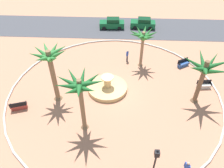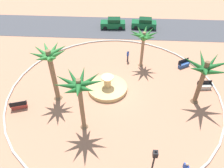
{
  "view_description": "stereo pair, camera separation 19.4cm",
  "coord_description": "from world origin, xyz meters",
  "px_view_note": "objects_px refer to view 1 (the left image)",
  "views": [
    {
      "loc": [
        0.66,
        -17.51,
        15.98
      ],
      "look_at": [
        -0.22,
        0.09,
        1.0
      ],
      "focal_mm": 34.38,
      "sensor_mm": 36.0,
      "label": 1
    },
    {
      "loc": [
        0.86,
        -17.5,
        15.98
      ],
      "look_at": [
        -0.22,
        0.09,
        1.0
      ],
      "focal_mm": 34.38,
      "sensor_mm": 36.0,
      "label": 2
    }
  ],
  "objects_px": {
    "palm_tree_by_curb": "(205,71)",
    "parked_car_leftmost": "(112,23)",
    "parked_car_second": "(143,23)",
    "bench_north": "(204,86)",
    "fountain": "(107,88)",
    "bench_west": "(183,64)",
    "person_cyclist_photo": "(127,55)",
    "palm_tree_far_side": "(143,38)",
    "palm_tree_mid_plaza": "(50,62)",
    "bench_east": "(19,106)",
    "lamppost": "(154,165)",
    "person_cyclist_helmet": "(187,168)",
    "palm_tree_near_fountain": "(80,89)"
  },
  "relations": [
    {
      "from": "fountain",
      "to": "parked_car_leftmost",
      "type": "bearing_deg",
      "value": 90.97
    },
    {
      "from": "person_cyclist_helmet",
      "to": "person_cyclist_photo",
      "type": "relative_size",
      "value": 0.95
    },
    {
      "from": "palm_tree_near_fountain",
      "to": "person_cyclist_photo",
      "type": "bearing_deg",
      "value": 70.34
    },
    {
      "from": "person_cyclist_photo",
      "to": "parked_car_leftmost",
      "type": "bearing_deg",
      "value": 104.19
    },
    {
      "from": "palm_tree_by_curb",
      "to": "parked_car_leftmost",
      "type": "relative_size",
      "value": 1.3
    },
    {
      "from": "palm_tree_by_curb",
      "to": "lamppost",
      "type": "height_order",
      "value": "palm_tree_by_curb"
    },
    {
      "from": "palm_tree_far_side",
      "to": "bench_north",
      "type": "xyz_separation_m",
      "value": [
        6.84,
        -4.07,
        -3.58
      ]
    },
    {
      "from": "palm_tree_mid_plaza",
      "to": "bench_west",
      "type": "bearing_deg",
      "value": 24.66
    },
    {
      "from": "palm_tree_by_curb",
      "to": "person_cyclist_photo",
      "type": "height_order",
      "value": "palm_tree_by_curb"
    },
    {
      "from": "palm_tree_far_side",
      "to": "parked_car_second",
      "type": "xyz_separation_m",
      "value": [
        0.93,
        10.82,
        -3.14
      ]
    },
    {
      "from": "fountain",
      "to": "parked_car_second",
      "type": "relative_size",
      "value": 1.06
    },
    {
      "from": "bench_west",
      "to": "person_cyclist_photo",
      "type": "xyz_separation_m",
      "value": [
        -7.1,
        0.74,
        0.6
      ]
    },
    {
      "from": "person_cyclist_photo",
      "to": "parked_car_leftmost",
      "type": "height_order",
      "value": "person_cyclist_photo"
    },
    {
      "from": "person_cyclist_photo",
      "to": "parked_car_second",
      "type": "bearing_deg",
      "value": 75.25
    },
    {
      "from": "fountain",
      "to": "lamppost",
      "type": "distance_m",
      "value": 11.2
    },
    {
      "from": "person_cyclist_helmet",
      "to": "parked_car_leftmost",
      "type": "distance_m",
      "value": 25.75
    },
    {
      "from": "bench_north",
      "to": "person_cyclist_helmet",
      "type": "relative_size",
      "value": 1.02
    },
    {
      "from": "lamppost",
      "to": "parked_car_second",
      "type": "height_order",
      "value": "lamppost"
    },
    {
      "from": "palm_tree_by_curb",
      "to": "parked_car_second",
      "type": "height_order",
      "value": "palm_tree_by_curb"
    },
    {
      "from": "palm_tree_mid_plaza",
      "to": "parked_car_leftmost",
      "type": "distance_m",
      "value": 18.18
    },
    {
      "from": "person_cyclist_photo",
      "to": "bench_north",
      "type": "bearing_deg",
      "value": -29.74
    },
    {
      "from": "palm_tree_far_side",
      "to": "palm_tree_near_fountain",
      "type": "bearing_deg",
      "value": -118.89
    },
    {
      "from": "fountain",
      "to": "bench_east",
      "type": "distance_m",
      "value": 9.33
    },
    {
      "from": "palm_tree_by_curb",
      "to": "lamppost",
      "type": "relative_size",
      "value": 1.23
    },
    {
      "from": "palm_tree_by_curb",
      "to": "parked_car_leftmost",
      "type": "bearing_deg",
      "value": 119.62
    },
    {
      "from": "person_cyclist_photo",
      "to": "parked_car_leftmost",
      "type": "distance_m",
      "value": 10.02
    },
    {
      "from": "palm_tree_far_side",
      "to": "fountain",
      "type": "bearing_deg",
      "value": -128.71
    },
    {
      "from": "bench_north",
      "to": "fountain",
      "type": "bearing_deg",
      "value": -175.76
    },
    {
      "from": "fountain",
      "to": "palm_tree_mid_plaza",
      "type": "height_order",
      "value": "palm_tree_mid_plaza"
    },
    {
      "from": "bench_east",
      "to": "bench_north",
      "type": "bearing_deg",
      "value": 12.16
    },
    {
      "from": "bench_west",
      "to": "person_cyclist_photo",
      "type": "distance_m",
      "value": 7.16
    },
    {
      "from": "fountain",
      "to": "person_cyclist_photo",
      "type": "bearing_deg",
      "value": 68.87
    },
    {
      "from": "fountain",
      "to": "person_cyclist_photo",
      "type": "distance_m",
      "value": 6.13
    },
    {
      "from": "palm_tree_mid_plaza",
      "to": "bench_east",
      "type": "bearing_deg",
      "value": -154.39
    },
    {
      "from": "palm_tree_far_side",
      "to": "bench_north",
      "type": "distance_m",
      "value": 8.73
    },
    {
      "from": "fountain",
      "to": "bench_north",
      "type": "distance_m",
      "value": 10.77
    },
    {
      "from": "palm_tree_by_curb",
      "to": "bench_north",
      "type": "xyz_separation_m",
      "value": [
        1.48,
        2.15,
        -3.64
      ]
    },
    {
      "from": "palm_tree_far_side",
      "to": "bench_east",
      "type": "xyz_separation_m",
      "value": [
        -12.59,
        -8.26,
        -3.58
      ]
    },
    {
      "from": "bench_north",
      "to": "palm_tree_far_side",
      "type": "bearing_deg",
      "value": 149.22
    },
    {
      "from": "palm_tree_near_fountain",
      "to": "palm_tree_far_side",
      "type": "xyz_separation_m",
      "value": [
        5.67,
        10.27,
        -0.84
      ]
    },
    {
      "from": "palm_tree_by_curb",
      "to": "palm_tree_far_side",
      "type": "relative_size",
      "value": 1.08
    },
    {
      "from": "person_cyclist_helmet",
      "to": "person_cyclist_photo",
      "type": "xyz_separation_m",
      "value": [
        -4.36,
        15.12,
        0.05
      ]
    },
    {
      "from": "palm_tree_mid_plaza",
      "to": "person_cyclist_helmet",
      "type": "height_order",
      "value": "palm_tree_mid_plaza"
    },
    {
      "from": "bench_west",
      "to": "parked_car_leftmost",
      "type": "relative_size",
      "value": 0.4
    },
    {
      "from": "palm_tree_by_curb",
      "to": "parked_car_leftmost",
      "type": "height_order",
      "value": "palm_tree_by_curb"
    },
    {
      "from": "parked_car_second",
      "to": "bench_east",
      "type": "bearing_deg",
      "value": -125.32
    },
    {
      "from": "bench_north",
      "to": "person_cyclist_photo",
      "type": "bearing_deg",
      "value": 150.26
    },
    {
      "from": "bench_west",
      "to": "fountain",
      "type": "bearing_deg",
      "value": -152.02
    },
    {
      "from": "palm_tree_mid_plaza",
      "to": "bench_west",
      "type": "height_order",
      "value": "palm_tree_mid_plaza"
    },
    {
      "from": "palm_tree_mid_plaza",
      "to": "parked_car_leftmost",
      "type": "bearing_deg",
      "value": 74.1
    }
  ]
}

